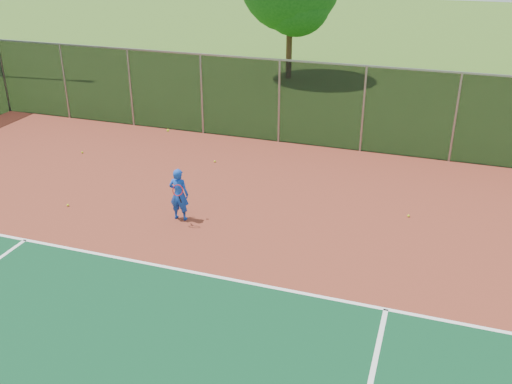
# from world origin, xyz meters

# --- Properties ---
(court_apron) EXTENTS (30.00, 20.00, 0.02)m
(court_apron) POSITION_xyz_m (0.00, 2.00, 0.01)
(court_apron) COLOR maroon
(court_apron) RESTS_ON ground
(fence_back) EXTENTS (30.00, 0.06, 3.03)m
(fence_back) POSITION_xyz_m (0.00, 12.00, 1.56)
(fence_back) COLOR black
(fence_back) RESTS_ON court_apron
(tennis_player) EXTENTS (0.59, 0.60, 2.50)m
(tennis_player) POSITION_xyz_m (-3.78, 5.32, 0.76)
(tennis_player) COLOR #1443BC
(tennis_player) RESTS_ON court_apron
(practice_ball_0) EXTENTS (0.07, 0.07, 0.07)m
(practice_ball_0) POSITION_xyz_m (2.07, 7.39, 0.06)
(practice_ball_0) COLOR #C1C717
(practice_ball_0) RESTS_ON court_apron
(practice_ball_1) EXTENTS (0.07, 0.07, 0.07)m
(practice_ball_1) POSITION_xyz_m (-4.45, 9.37, 0.06)
(practice_ball_1) COLOR #C1C717
(practice_ball_1) RESTS_ON court_apron
(practice_ball_2) EXTENTS (0.07, 0.07, 0.07)m
(practice_ball_2) POSITION_xyz_m (-9.15, 8.67, 0.06)
(practice_ball_2) COLOR #C1C717
(practice_ball_2) RESTS_ON court_apron
(practice_ball_5) EXTENTS (0.07, 0.07, 0.07)m
(practice_ball_5) POSITION_xyz_m (-7.13, 4.99, 0.06)
(practice_ball_5) COLOR #C1C717
(practice_ball_5) RESTS_ON court_apron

